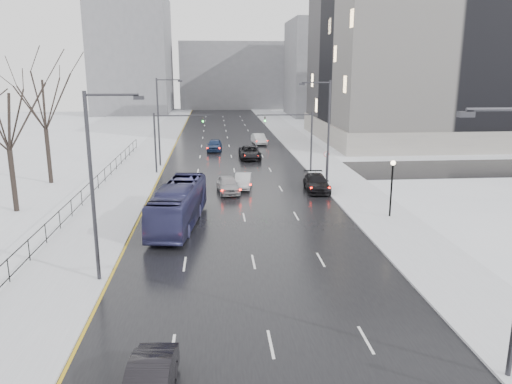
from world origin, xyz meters
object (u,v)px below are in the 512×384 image
object	(u,v)px
sedan_center_near	(228,184)
sedan_right_distant	(259,139)
no_uturn_sign	(326,157)
sedan_left_near	(149,383)
streetlight_l_near	(96,179)
streetlight_r_mid	(326,129)
mast_signal_left	(165,136)
sedan_right_near	(243,181)
lamppost_r_mid	(392,180)
tree_park_d	(17,212)
sedan_right_far	(317,183)
tree_park_e	(51,184)
mast_signal_right	(302,134)
bus	(178,205)
streetlight_l_far	(160,118)
sedan_right_cross	(250,152)
sedan_center_far	(214,145)

from	to	relation	value
sedan_center_near	sedan_right_distant	xyz separation A→B (m)	(5.50, 29.52, 0.00)
no_uturn_sign	sedan_right_distant	bearing A→B (deg)	100.91
sedan_left_near	streetlight_l_near	bearing A→B (deg)	113.47
streetlight_r_mid	streetlight_l_near	size ratio (longest dim) A/B	1.00
mast_signal_left	no_uturn_sign	bearing A→B (deg)	-13.60
streetlight_r_mid	sedan_left_near	distance (m)	33.16
sedan_right_near	lamppost_r_mid	bearing A→B (deg)	-37.99
tree_park_d	sedan_right_far	bearing A→B (deg)	11.19
tree_park_e	sedan_center_near	world-z (taller)	tree_park_e
tree_park_d	sedan_center_near	xyz separation A→B (m)	(16.80, 4.86, 0.81)
mast_signal_right	sedan_left_near	world-z (taller)	mast_signal_right
sedan_center_near	mast_signal_right	bearing A→B (deg)	41.54
streetlight_r_mid	bus	bearing A→B (deg)	-141.18
tree_park_d	mast_signal_left	distance (m)	17.96
sedan_center_near	sedan_left_near	bearing A→B (deg)	-103.01
sedan_left_near	streetlight_l_far	bearing A→B (deg)	98.76
streetlight_l_near	sedan_right_far	distance (m)	24.87
bus	streetlight_l_far	bearing A→B (deg)	105.82
mast_signal_right	tree_park_e	bearing A→B (deg)	-171.10
sedan_right_cross	sedan_center_far	world-z (taller)	sedan_center_far
no_uturn_sign	tree_park_d	bearing A→B (deg)	-159.68
streetlight_r_mid	sedan_right_cross	xyz separation A→B (m)	(-5.91, 16.19, -4.80)
bus	sedan_right_far	size ratio (longest dim) A/B	2.09
mast_signal_left	sedan_center_near	bearing A→B (deg)	-55.29
no_uturn_sign	sedan_right_cross	world-z (taller)	no_uturn_sign
streetlight_r_mid	sedan_right_cross	world-z (taller)	streetlight_r_mid
tree_park_d	streetlight_l_near	bearing A→B (deg)	-55.47
sedan_right_distant	streetlight_r_mid	bearing A→B (deg)	-89.42
streetlight_l_far	no_uturn_sign	bearing A→B (deg)	-24.73
streetlight_r_mid	sedan_right_far	xyz separation A→B (m)	(-0.97, -1.05, -4.83)
streetlight_l_near	streetlight_l_far	bearing A→B (deg)	90.00
streetlight_r_mid	streetlight_l_far	size ratio (longest dim) A/B	1.00
mast_signal_right	sedan_right_distant	bearing A→B (deg)	97.89
sedan_center_near	sedan_right_distant	bearing A→B (deg)	73.31
no_uturn_sign	bus	xyz separation A→B (m)	(-14.00, -14.43, -0.77)
streetlight_l_far	sedan_center_near	xyz separation A→B (m)	(7.17, -13.14, -4.81)
no_uturn_sign	sedan_right_near	distance (m)	9.45
streetlight_l_far	sedan_right_cross	size ratio (longest dim) A/B	1.79
sedan_left_near	sedan_right_cross	distance (m)	46.94
mast_signal_left	sedan_left_near	world-z (taller)	mast_signal_left
tree_park_e	sedan_left_near	xyz separation A→B (m)	(13.70, -34.26, 0.74)
lamppost_r_mid	sedan_left_near	size ratio (longest dim) A/B	1.01
lamppost_r_mid	sedan_right_far	size ratio (longest dim) A/B	0.83
streetlight_l_near	no_uturn_sign	world-z (taller)	streetlight_l_near
mast_signal_left	bus	size ratio (longest dim) A/B	0.61
mast_signal_right	bus	world-z (taller)	mast_signal_right
sedan_right_near	sedan_right_distant	bearing A→B (deg)	89.22
mast_signal_left	no_uturn_sign	world-z (taller)	mast_signal_left
streetlight_l_near	sedan_left_near	distance (m)	11.94
streetlight_l_near	sedan_right_distant	distance (m)	50.24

